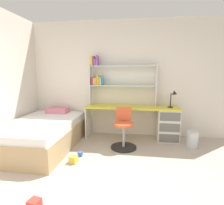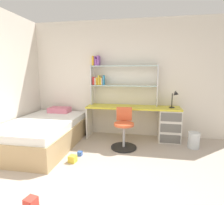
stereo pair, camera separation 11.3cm
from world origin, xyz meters
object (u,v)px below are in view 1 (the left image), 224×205
(swivel_chair, at_px, (124,132))
(toy_block_blue_1, at_px, (80,154))
(bookshelf_hutch, at_px, (114,77))
(waste_bin, at_px, (192,139))
(toy_block_red_2, at_px, (34,205))
(desk, at_px, (157,121))
(desk_lamp, at_px, (174,96))
(toy_block_yellow_0, at_px, (73,159))
(bed_platform, at_px, (43,134))

(swivel_chair, xyz_separation_m, toy_block_blue_1, (-0.76, -0.52, -0.29))
(bookshelf_hutch, distance_m, waste_bin, 2.18)
(swivel_chair, relative_size, toy_block_red_2, 6.65)
(desk, distance_m, toy_block_blue_1, 1.87)
(desk_lamp, distance_m, toy_block_blue_1, 2.30)
(desk, relative_size, swivel_chair, 2.59)
(desk_lamp, bearing_deg, toy_block_yellow_0, -144.58)
(toy_block_yellow_0, distance_m, toy_block_blue_1, 0.27)
(desk, xyz_separation_m, waste_bin, (0.69, -0.35, -0.27))
(bed_platform, bearing_deg, desk_lamp, 14.80)
(bed_platform, height_order, toy_block_blue_1, bed_platform)
(desk, xyz_separation_m, bookshelf_hutch, (-1.02, 0.14, 0.99))
(desk_lamp, bearing_deg, desk, 172.53)
(bookshelf_hutch, distance_m, desk_lamp, 1.43)
(bookshelf_hutch, xyz_separation_m, toy_block_yellow_0, (-0.49, -1.49, -1.36))
(toy_block_blue_1, xyz_separation_m, toy_block_red_2, (-0.09, -1.38, 0.02))
(bookshelf_hutch, height_order, waste_bin, bookshelf_hutch)
(swivel_chair, xyz_separation_m, bed_platform, (-1.66, -0.19, -0.05))
(swivel_chair, relative_size, toy_block_blue_1, 10.50)
(desk, relative_size, waste_bin, 6.47)
(desk, distance_m, desk_lamp, 0.67)
(swivel_chair, distance_m, toy_block_red_2, 2.09)
(desk_lamp, relative_size, toy_block_yellow_0, 3.22)
(desk_lamp, bearing_deg, bookshelf_hutch, 172.44)
(desk, bearing_deg, swivel_chair, -141.04)
(bed_platform, height_order, waste_bin, bed_platform)
(bookshelf_hutch, height_order, desk_lamp, bookshelf_hutch)
(desk_lamp, height_order, bed_platform, desk_lamp)
(toy_block_blue_1, bearing_deg, toy_block_yellow_0, -97.80)
(bed_platform, relative_size, toy_block_yellow_0, 17.23)
(toy_block_yellow_0, xyz_separation_m, toy_block_red_2, (-0.05, -1.12, 0.00))
(desk_lamp, distance_m, waste_bin, 0.97)
(desk_lamp, height_order, toy_block_blue_1, desk_lamp)
(bookshelf_hutch, relative_size, toy_block_blue_1, 20.00)
(desk_lamp, distance_m, bed_platform, 2.90)
(toy_block_red_2, bearing_deg, swivel_chair, 65.97)
(toy_block_blue_1, bearing_deg, desk, 36.59)
(desk_lamp, bearing_deg, toy_block_red_2, -127.97)
(waste_bin, xyz_separation_m, toy_block_blue_1, (-2.16, -0.74, -0.12))
(desk, relative_size, toy_block_yellow_0, 17.71)
(toy_block_red_2, bearing_deg, toy_block_blue_1, 86.37)
(toy_block_yellow_0, bearing_deg, toy_block_red_2, -92.63)
(bookshelf_hutch, distance_m, toy_block_red_2, 2.99)
(toy_block_blue_1, height_order, toy_block_red_2, toy_block_red_2)
(toy_block_yellow_0, bearing_deg, desk, 42.01)
(bookshelf_hutch, bearing_deg, toy_block_yellow_0, -108.14)
(bookshelf_hutch, bearing_deg, bed_platform, -146.54)
(desk_lamp, relative_size, bed_platform, 0.19)
(bed_platform, bearing_deg, bookshelf_hutch, 33.46)
(desk, distance_m, bed_platform, 2.49)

